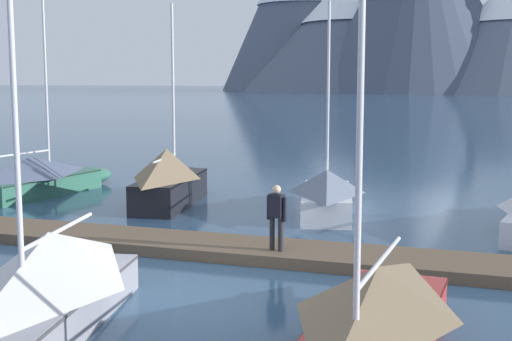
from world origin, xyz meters
name	(u,v)px	position (x,y,z in m)	size (l,w,h in m)	color
ground_plane	(177,300)	(0.00, 0.00, 0.00)	(700.00, 700.00, 0.00)	#2D4C6B
mountain_central_massif	(364,20)	(-26.44, 226.94, 23.86)	(81.66, 81.66, 45.05)	#4C566B
dock	(235,249)	(0.00, 4.00, 0.15)	(24.59, 3.16, 0.30)	brown
sailboat_nearest_berth	(43,176)	(-10.40, 11.04, 0.74)	(2.98, 7.18, 8.72)	#336B56
sailboat_mid_dock_port	(172,178)	(-4.51, 10.34, 1.00)	(2.24, 6.36, 7.35)	black
sailboat_mid_dock_starboard	(38,290)	(-1.60, -2.64, 0.85)	(2.82, 7.27, 6.95)	#93939E
sailboat_far_berth	(327,192)	(1.33, 10.15, 0.76)	(2.58, 5.90, 7.23)	white
sailboat_outer_slip	(370,324)	(4.35, -2.32, 0.72)	(2.44, 7.32, 6.73)	#B2332D
person_on_dock	(277,213)	(1.26, 3.55, 1.26)	(0.56, 0.33, 1.69)	#232328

